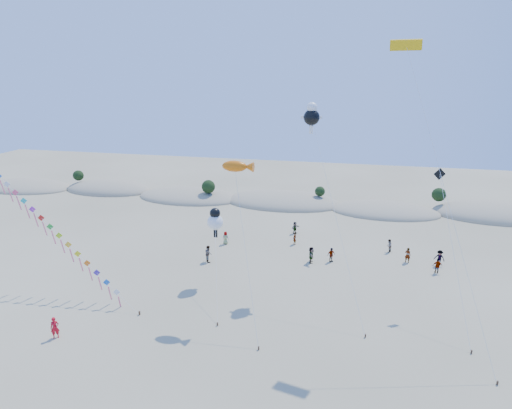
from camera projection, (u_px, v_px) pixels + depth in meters
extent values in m
plane|color=gray|center=(167.00, 400.00, 27.66)|extent=(160.00, 160.00, 0.00)
ellipsoid|color=gray|center=(25.00, 188.00, 79.06)|extent=(18.00, 9.90, 2.80)
ellipsoid|color=#143312|center=(25.00, 184.00, 78.83)|extent=(14.40, 6.48, 0.72)
ellipsoid|color=gray|center=(109.00, 190.00, 77.33)|extent=(16.00, 8.80, 3.60)
ellipsoid|color=#143312|center=(108.00, 185.00, 77.04)|extent=(12.80, 5.76, 0.64)
ellipsoid|color=gray|center=(189.00, 198.00, 72.63)|extent=(17.60, 9.68, 3.00)
ellipsoid|color=#143312|center=(189.00, 193.00, 72.39)|extent=(14.08, 6.34, 0.70)
ellipsoid|color=gray|center=(282.00, 203.00, 69.88)|extent=(19.00, 10.45, 3.40)
ellipsoid|color=#143312|center=(282.00, 197.00, 69.60)|extent=(15.20, 6.84, 0.76)
ellipsoid|color=gray|center=(384.00, 212.00, 65.17)|extent=(16.40, 9.02, 2.80)
ellipsoid|color=#143312|center=(385.00, 207.00, 64.94)|extent=(13.12, 5.90, 0.66)
ellipsoid|color=gray|center=(495.00, 216.00, 63.45)|extent=(18.00, 9.90, 3.80)
ellipsoid|color=#143312|center=(497.00, 209.00, 63.14)|extent=(14.40, 6.48, 0.72)
sphere|color=black|center=(78.00, 176.00, 78.10)|extent=(1.90, 1.90, 1.90)
sphere|color=black|center=(208.00, 187.00, 69.93)|extent=(2.20, 2.20, 2.20)
sphere|color=black|center=(320.00, 191.00, 68.04)|extent=(1.60, 1.60, 1.60)
sphere|color=black|center=(439.00, 195.00, 65.45)|extent=(2.10, 2.10, 2.10)
cube|color=#3F2D1E|center=(139.00, 313.00, 37.35)|extent=(0.12, 0.12, 0.35)
cylinder|color=silver|center=(29.00, 206.00, 41.16)|extent=(25.67, 7.28, 16.02)
cube|color=white|center=(117.00, 292.00, 38.13)|extent=(1.23, 0.48, 1.30)
cube|color=#EF648A|center=(120.00, 303.00, 38.46)|extent=(0.19, 0.45, 1.55)
cube|color=blue|center=(107.00, 282.00, 38.45)|extent=(1.23, 0.48, 1.30)
cube|color=#EF648A|center=(110.00, 293.00, 38.78)|extent=(0.19, 0.45, 1.55)
cube|color=#4929A7|center=(97.00, 273.00, 38.78)|extent=(1.23, 0.48, 1.30)
cube|color=#EF648A|center=(100.00, 284.00, 39.11)|extent=(0.19, 0.45, 1.55)
cube|color=orange|center=(87.00, 263.00, 39.10)|extent=(1.23, 0.48, 1.30)
cube|color=#EF648A|center=(91.00, 274.00, 39.43)|extent=(0.19, 0.45, 1.55)
cube|color=yellow|center=(78.00, 254.00, 39.42)|extent=(1.23, 0.48, 1.30)
cube|color=#EF648A|center=(81.00, 265.00, 39.75)|extent=(0.19, 0.45, 1.55)
cube|color=yellow|center=(68.00, 245.00, 39.75)|extent=(1.23, 0.48, 1.30)
cube|color=#EF648A|center=(72.00, 255.00, 40.08)|extent=(0.19, 0.45, 1.55)
cube|color=#B3E91B|center=(59.00, 236.00, 40.07)|extent=(1.23, 0.48, 1.30)
cube|color=#EF648A|center=(63.00, 246.00, 40.40)|extent=(0.19, 0.45, 1.55)
cube|color=green|center=(50.00, 227.00, 40.39)|extent=(1.23, 0.48, 1.30)
cube|color=#EF648A|center=(54.00, 237.00, 40.72)|extent=(0.19, 0.45, 1.55)
cube|color=red|center=(41.00, 218.00, 40.72)|extent=(1.23, 0.48, 1.30)
cube|color=#EF648A|center=(45.00, 229.00, 41.05)|extent=(0.19, 0.45, 1.55)
cube|color=#B129C3|center=(32.00, 209.00, 41.04)|extent=(1.23, 0.48, 1.30)
cube|color=#EF648A|center=(36.00, 220.00, 41.37)|extent=(0.19, 0.45, 1.55)
cube|color=#18B9B0|center=(24.00, 201.00, 41.36)|extent=(1.23, 0.48, 1.30)
cube|color=#EF648A|center=(27.00, 212.00, 41.69)|extent=(0.19, 0.45, 1.55)
cube|color=#F44D70|center=(15.00, 192.00, 41.69)|extent=(1.23, 0.48, 1.30)
cube|color=#EF648A|center=(19.00, 203.00, 42.02)|extent=(0.19, 0.45, 1.55)
cube|color=white|center=(7.00, 184.00, 42.01)|extent=(1.23, 0.48, 1.30)
cube|color=#EF648A|center=(11.00, 195.00, 42.34)|extent=(0.19, 0.45, 1.55)
cube|color=#EF648A|center=(2.00, 187.00, 42.67)|extent=(0.19, 0.45, 1.55)
cube|color=#3F2D1E|center=(259.00, 348.00, 32.62)|extent=(0.10, 0.10, 0.30)
cylinder|color=silver|center=(246.00, 253.00, 34.38)|extent=(3.67, 6.90, 12.74)
ellipsoid|color=#DC620B|center=(235.00, 166.00, 36.11)|extent=(2.17, 0.96, 0.96)
cone|color=#DC620B|center=(248.00, 167.00, 35.85)|extent=(0.87, 0.87, 0.87)
cube|color=#3F2D1E|center=(217.00, 324.00, 35.76)|extent=(0.10, 0.10, 0.30)
cylinder|color=silver|center=(216.00, 270.00, 38.98)|extent=(2.70, 8.16, 6.20)
sphere|color=white|center=(215.00, 222.00, 42.14)|extent=(1.56, 1.56, 1.56)
sphere|color=black|center=(215.00, 213.00, 41.87)|extent=(1.04, 1.04, 1.04)
cube|color=black|center=(216.00, 233.00, 42.49)|extent=(0.35, 0.18, 0.80)
cube|color=#3F2D1E|center=(365.00, 336.00, 34.15)|extent=(0.10, 0.10, 0.30)
cylinder|color=silver|center=(336.00, 218.00, 37.34)|extent=(5.99, 10.53, 16.26)
sphere|color=black|center=(312.00, 117.00, 40.48)|extent=(1.52, 1.52, 1.52)
sphere|color=white|center=(312.00, 108.00, 40.21)|extent=(0.99, 0.99, 0.99)
cube|color=white|center=(311.00, 130.00, 40.82)|extent=(0.35, 0.18, 0.80)
cube|color=white|center=(304.00, 117.00, 40.62)|extent=(0.60, 0.15, 0.25)
cube|color=white|center=(319.00, 117.00, 40.33)|extent=(0.60, 0.15, 0.25)
cube|color=#3F2D1E|center=(497.00, 383.00, 28.96)|extent=(0.10, 0.10, 0.30)
cylinder|color=silver|center=(449.00, 205.00, 30.71)|extent=(7.21, 9.10, 22.31)
cube|color=#DBA80B|center=(406.00, 45.00, 32.42)|extent=(2.38, 0.97, 0.84)
cube|color=black|center=(406.00, 45.00, 32.44)|extent=(2.30, 0.58, 0.19)
cube|color=#3F2D1E|center=(471.00, 352.00, 32.19)|extent=(0.10, 0.10, 0.30)
cylinder|color=silver|center=(454.00, 257.00, 35.01)|extent=(2.11, 9.20, 11.72)
cube|color=black|center=(440.00, 174.00, 37.79)|extent=(1.06, 0.31, 1.09)
imported|color=red|center=(55.00, 328.00, 33.92)|extent=(0.78, 0.71, 1.80)
imported|color=slate|center=(208.00, 254.00, 47.75)|extent=(1.12, 1.17, 1.90)
imported|color=slate|center=(226.00, 238.00, 52.72)|extent=(0.82, 0.57, 1.61)
imported|color=slate|center=(331.00, 255.00, 47.74)|extent=(1.01, 0.90, 1.65)
imported|color=slate|center=(295.00, 239.00, 52.60)|extent=(0.63, 0.66, 1.52)
imported|color=slate|center=(311.00, 255.00, 47.49)|extent=(0.67, 1.75, 1.84)
imported|color=slate|center=(408.00, 255.00, 47.58)|extent=(0.75, 0.63, 1.74)
imported|color=slate|center=(389.00, 246.00, 50.34)|extent=(0.86, 0.95, 1.58)
imported|color=slate|center=(437.00, 266.00, 45.03)|extent=(0.96, 0.40, 1.63)
imported|color=slate|center=(439.00, 258.00, 46.84)|extent=(1.31, 1.08, 1.76)
imported|color=slate|center=(295.00, 228.00, 56.26)|extent=(1.19, 1.47, 1.57)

